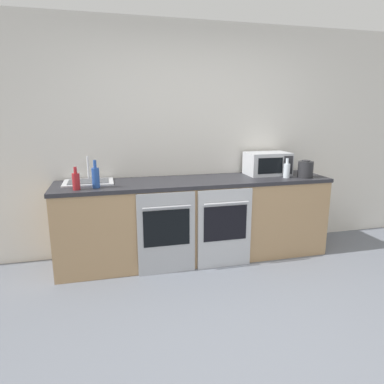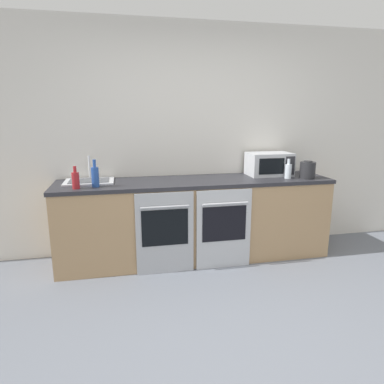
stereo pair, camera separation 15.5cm
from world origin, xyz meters
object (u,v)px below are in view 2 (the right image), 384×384
bottle_blue (95,176)px  bottle_red (76,180)px  oven_left (165,233)px  microwave (269,164)px  oven_right (224,229)px  bottle_clear (288,171)px  sink (89,181)px  kettle (308,170)px

bottle_blue → bottle_red: bearing=-165.0°
oven_left → microwave: bearing=18.9°
oven_right → microwave: bearing=33.3°
oven_left → oven_right: (0.62, 0.00, 0.00)m
bottle_clear → sink: sink is taller
oven_left → microwave: 1.49m
microwave → kettle: (0.33, -0.28, -0.04)m
oven_right → oven_left: bearing=180.0°
oven_right → bottle_blue: bearing=171.8°
oven_left → bottle_red: (-0.84, 0.14, 0.55)m
microwave → sink: size_ratio=0.98×
oven_left → sink: 0.99m
oven_left → bottle_red: bearing=170.8°
oven_right → sink: (-1.36, 0.45, 0.48)m
bottle_blue → kettle: 2.29m
oven_left → bottle_blue: bottle_blue is taller
oven_left → oven_right: 0.62m
oven_left → sink: size_ratio=1.67×
bottle_clear → kettle: bottle_clear is taller
bottle_red → oven_left: bearing=-9.2°
bottle_clear → bottle_red: 2.26m
bottle_blue → bottle_red: size_ratio=1.24×
microwave → bottle_clear: (0.12, -0.23, -0.05)m
oven_right → bottle_clear: (0.80, 0.21, 0.55)m
bottle_red → bottle_clear: bearing=1.9°
oven_right → bottle_blue: 1.41m
oven_right → bottle_blue: bottle_blue is taller
bottle_blue → bottle_clear: bearing=0.7°
kettle → sink: sink is taller
sink → oven_right: bearing=-18.4°
sink → bottle_red: bearing=-106.9°
oven_right → sink: bearing=161.6°
microwave → bottle_blue: size_ratio=1.82×
oven_left → microwave: (1.29, 0.44, 0.60)m
kettle → bottle_clear: bearing=168.7°
oven_left → bottle_blue: bearing=164.3°
microwave → kettle: size_ratio=2.53×
bottle_clear → bottle_blue: bearing=-179.3°
bottle_red → microwave: bearing=8.2°
oven_right → bottle_red: bearing=174.7°
oven_right → microwave: 1.01m
bottle_blue → microwave: bearing=7.6°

